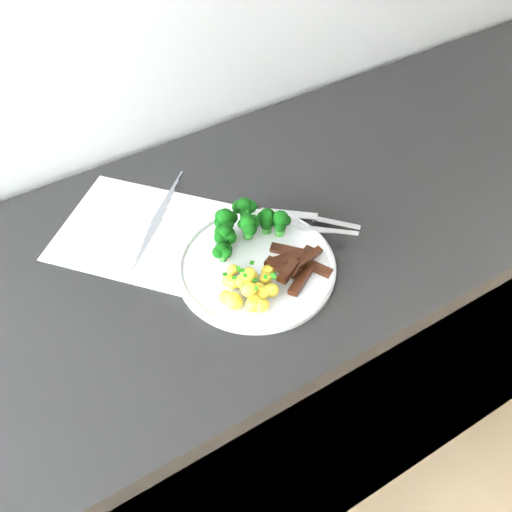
% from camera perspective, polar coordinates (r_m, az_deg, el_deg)
% --- Properties ---
extents(counter, '(2.29, 0.57, 0.86)m').
position_cam_1_polar(counter, '(1.29, -0.61, -11.11)').
color(counter, black).
rests_on(counter, ground).
extents(recipe_paper, '(0.36, 0.37, 0.00)m').
position_cam_1_polar(recipe_paper, '(0.96, -10.37, 2.19)').
color(recipe_paper, white).
rests_on(recipe_paper, counter).
extents(plate, '(0.25, 0.25, 0.01)m').
position_cam_1_polar(plate, '(0.89, 0.00, -0.97)').
color(plate, white).
rests_on(plate, counter).
extents(broccoli, '(0.14, 0.08, 0.06)m').
position_cam_1_polar(broccoli, '(0.91, -1.12, 3.22)').
color(broccoli, '#266B1E').
rests_on(broccoli, plate).
extents(potatoes, '(0.10, 0.10, 0.04)m').
position_cam_1_polar(potatoes, '(0.85, -0.75, -3.29)').
color(potatoes, yellow).
rests_on(potatoes, plate).
extents(beef_strips, '(0.09, 0.11, 0.03)m').
position_cam_1_polar(beef_strips, '(0.88, 3.92, -0.85)').
color(beef_strips, black).
rests_on(beef_strips, plate).
extents(fork, '(0.11, 0.12, 0.01)m').
position_cam_1_polar(fork, '(0.94, 5.97, 2.82)').
color(fork, silver).
rests_on(fork, plate).
extents(knife, '(0.13, 0.13, 0.02)m').
position_cam_1_polar(knife, '(0.96, 6.69, 3.45)').
color(knife, silver).
rests_on(knife, plate).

